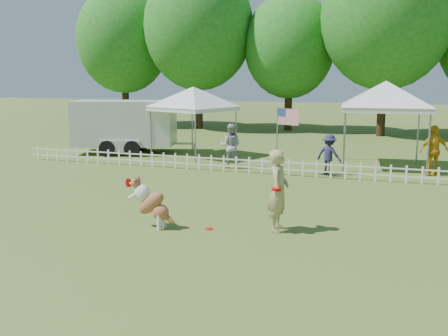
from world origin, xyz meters
name	(u,v)px	position (x,y,z in m)	size (l,w,h in m)	color
ground	(218,230)	(0.00, 0.00, 0.00)	(120.00, 120.00, 0.00)	#38521A
picket_fence	(282,167)	(0.00, 7.00, 0.30)	(22.00, 0.08, 0.60)	white
handler	(279,191)	(1.34, 0.43, 0.95)	(0.69, 0.46, 1.90)	tan
dog	(152,203)	(-1.54, -0.31, 0.59)	(1.14, 0.38, 1.18)	brown
frisbee_on_turf	(209,229)	(-0.22, 0.00, 0.01)	(0.20, 0.20, 0.02)	red
canopy_tent_left	(194,123)	(-4.73, 10.09, 1.52)	(2.94, 2.94, 3.04)	white
canopy_tent_right	(384,126)	(3.38, 9.89, 1.66)	(3.20, 3.20, 3.31)	white
cargo_trailer	(125,126)	(-8.15, 9.99, 1.25)	(5.68, 2.50, 2.50)	silver
flag_pole	(277,141)	(-0.23, 7.09, 1.24)	(0.95, 0.10, 2.48)	gray
spectator_a	(231,146)	(-2.25, 7.85, 0.87)	(0.84, 0.66, 1.74)	#A2A2A7
spectator_b	(329,154)	(1.57, 7.75, 0.74)	(0.95, 0.55, 1.47)	#28244E
spectator_c	(434,150)	(5.18, 8.78, 0.91)	(1.07, 0.45, 1.83)	gold
tree_far_left	(124,49)	(-15.00, 22.00, 5.50)	(6.60, 6.60, 11.00)	#24661D
tree_left	(199,40)	(-9.00, 21.50, 6.00)	(7.40, 7.40, 12.00)	#24661D
tree_center_left	(289,56)	(-3.00, 22.50, 4.90)	(6.00, 6.00, 9.80)	#24661D
tree_center_right	(386,29)	(3.00, 21.00, 6.30)	(7.60, 7.60, 12.60)	#24661D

